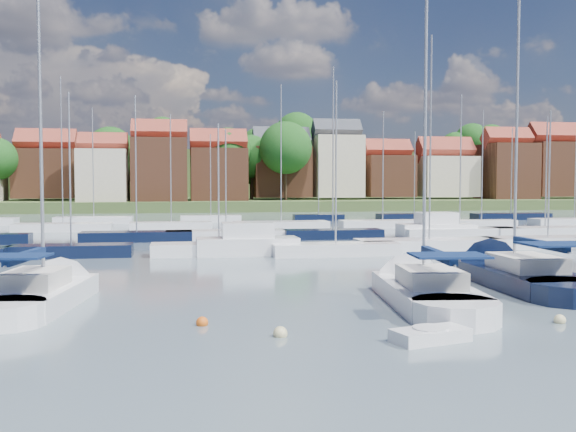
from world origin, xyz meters
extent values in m
plane|color=#4D5F69|center=(0.00, 40.00, 0.00)|extent=(260.00, 260.00, 0.00)
cube|color=white|center=(-15.50, 2.94, 0.25)|extent=(3.82, 7.28, 1.20)
cone|color=white|center=(-14.91, 7.24, 0.25)|extent=(3.33, 3.74, 2.90)
cylinder|color=white|center=(-15.98, -0.51, 0.25)|extent=(3.27, 3.27, 1.20)
cube|color=silver|center=(-15.57, 2.46, 1.20)|extent=(2.41, 3.15, 0.70)
cylinder|color=#B2B2B7|center=(-15.44, 3.41, 7.28)|extent=(0.14, 0.14, 12.87)
cylinder|color=#B2B2B7|center=(-15.70, 1.50, 2.05)|extent=(0.63, 3.84, 0.10)
cube|color=#0D1E44|center=(-15.70, 1.50, 2.20)|extent=(0.80, 3.67, 0.35)
cube|color=#0D1E44|center=(-15.87, 0.26, 2.35)|extent=(2.68, 2.06, 0.08)
cube|color=white|center=(0.12, 0.84, 0.25)|extent=(3.99, 7.88, 1.20)
cone|color=white|center=(0.65, 5.54, 0.25)|extent=(3.55, 4.01, 3.15)
cylinder|color=white|center=(-0.31, -2.92, 0.25)|extent=(3.49, 3.49, 1.20)
cube|color=silver|center=(0.06, 0.32, 1.20)|extent=(2.55, 3.38, 0.70)
cylinder|color=#B2B2B7|center=(0.18, 1.37, 7.86)|extent=(0.14, 0.14, 14.02)
cylinder|color=#B2B2B7|center=(-0.06, -0.72, 2.05)|extent=(0.58, 4.19, 0.10)
cube|color=#0D1E44|center=(-0.06, -0.72, 2.20)|extent=(0.75, 4.00, 0.35)
cube|color=#0D1E44|center=(-0.22, -2.08, 2.35)|extent=(2.88, 2.18, 0.08)
cube|color=black|center=(6.35, 4.52, 0.25)|extent=(3.86, 8.71, 1.20)
cone|color=black|center=(6.52, 9.89, 0.25)|extent=(3.72, 4.29, 3.58)
cylinder|color=black|center=(6.21, 0.23, 0.25)|extent=(3.70, 3.70, 1.20)
cube|color=silver|center=(6.33, 3.93, 1.20)|extent=(2.62, 3.66, 0.70)
cylinder|color=#B2B2B7|center=(6.37, 5.12, 8.99)|extent=(0.14, 0.14, 16.28)
cylinder|color=#B2B2B7|center=(6.29, 2.73, 2.05)|extent=(0.26, 4.78, 0.10)
cube|color=#0D1E44|center=(6.29, 2.73, 2.20)|extent=(0.45, 4.54, 0.35)
cube|color=#0D1E44|center=(6.24, 1.18, 2.35)|extent=(3.11, 2.25, 0.08)
cube|color=white|center=(-2.14, -5.13, 0.17)|extent=(2.65, 1.74, 0.48)
cylinder|color=white|center=(-2.14, -5.13, 0.31)|extent=(1.13, 1.13, 0.31)
sphere|color=beige|center=(-15.83, -1.43, 0.00)|extent=(0.46, 0.46, 0.46)
sphere|color=beige|center=(-6.70, -3.69, 0.00)|extent=(0.47, 0.47, 0.47)
sphere|color=#D85914|center=(-9.15, -1.63, 0.00)|extent=(0.43, 0.43, 0.43)
sphere|color=beige|center=(3.45, -3.35, 0.00)|extent=(0.42, 0.42, 0.42)
sphere|color=#D85914|center=(2.33, 5.43, 0.00)|extent=(0.50, 0.50, 0.50)
cube|color=black|center=(-17.11, 20.54, 0.35)|extent=(8.01, 2.24, 1.00)
cylinder|color=#B2B2B7|center=(-17.11, 20.54, 5.93)|extent=(0.12, 0.12, 10.16)
cube|color=white|center=(-7.27, 20.20, 0.35)|extent=(9.22, 2.58, 1.00)
cylinder|color=#B2B2B7|center=(-7.27, 20.20, 4.94)|extent=(0.12, 0.12, 8.18)
cube|color=white|center=(0.63, 18.61, 0.35)|extent=(8.78, 2.46, 1.00)
cylinder|color=#B2B2B7|center=(0.63, 18.61, 6.38)|extent=(0.12, 0.12, 11.06)
cube|color=white|center=(8.23, 20.67, 0.35)|extent=(10.79, 3.02, 1.00)
cylinder|color=#B2B2B7|center=(8.23, 20.67, 8.29)|extent=(0.12, 0.12, 14.87)
cube|color=white|center=(17.98, 21.03, 0.35)|extent=(10.13, 2.84, 1.00)
cylinder|color=#B2B2B7|center=(17.98, 21.03, 5.65)|extent=(0.12, 0.12, 9.59)
cube|color=white|center=(-5.31, 20.00, 0.50)|extent=(7.00, 2.60, 1.40)
cube|color=white|center=(-5.31, 20.00, 1.60)|extent=(3.50, 2.20, 1.30)
cube|color=black|center=(-13.55, 31.64, 0.35)|extent=(9.30, 2.60, 1.00)
cylinder|color=#B2B2B7|center=(-13.55, 31.64, 6.59)|extent=(0.12, 0.12, 11.48)
cube|color=white|center=(-5.94, 32.01, 0.35)|extent=(10.40, 2.91, 1.00)
cylinder|color=#B2B2B7|center=(-5.94, 32.01, 5.24)|extent=(0.12, 0.12, 8.77)
cube|color=black|center=(3.48, 31.28, 0.35)|extent=(8.80, 2.46, 1.00)
cylinder|color=#B2B2B7|center=(3.48, 31.28, 8.01)|extent=(0.12, 0.12, 14.33)
cube|color=white|center=(15.40, 31.16, 0.35)|extent=(10.73, 3.00, 1.00)
cylinder|color=#B2B2B7|center=(15.40, 31.16, 6.92)|extent=(0.12, 0.12, 12.14)
cube|color=white|center=(23.82, 30.97, 0.35)|extent=(10.48, 2.93, 1.00)
cylinder|color=#B2B2B7|center=(23.82, 30.97, 5.99)|extent=(0.12, 0.12, 10.28)
cube|color=white|center=(13.46, 32.00, 0.50)|extent=(7.00, 2.60, 1.40)
cube|color=white|center=(13.46, 32.00, 1.60)|extent=(3.50, 2.20, 1.30)
cube|color=white|center=(-21.71, 44.21, 0.35)|extent=(9.71, 2.72, 1.00)
cylinder|color=#B2B2B7|center=(-21.71, 44.21, 8.29)|extent=(0.12, 0.12, 14.88)
cube|color=white|center=(-10.84, 44.51, 0.35)|extent=(8.49, 2.38, 1.00)
cylinder|color=#B2B2B7|center=(-10.84, 44.51, 6.51)|extent=(0.12, 0.12, 11.31)
cube|color=white|center=(0.79, 43.78, 0.35)|extent=(10.16, 2.85, 1.00)
cylinder|color=#B2B2B7|center=(0.79, 43.78, 8.15)|extent=(0.12, 0.12, 14.59)
cube|color=white|center=(12.17, 43.90, 0.35)|extent=(9.53, 2.67, 1.00)
cylinder|color=#B2B2B7|center=(12.17, 43.90, 6.81)|extent=(0.12, 0.12, 11.91)
cube|color=white|center=(23.16, 42.50, 0.35)|extent=(7.62, 2.13, 1.00)
cylinder|color=#B2B2B7|center=(23.16, 42.50, 6.91)|extent=(0.12, 0.12, 12.13)
cube|color=white|center=(35.22, 43.59, 0.35)|extent=(10.17, 2.85, 1.00)
cylinder|color=#B2B2B7|center=(35.22, 43.59, 5.72)|extent=(0.12, 0.12, 9.73)
cube|color=white|center=(-20.26, 56.56, 0.35)|extent=(9.24, 2.59, 1.00)
cylinder|color=#B2B2B7|center=(-20.26, 56.56, 7.43)|extent=(0.12, 0.12, 13.17)
cube|color=white|center=(-6.08, 57.30, 0.35)|extent=(7.57, 2.12, 1.00)
cylinder|color=#B2B2B7|center=(-6.08, 57.30, 5.97)|extent=(0.12, 0.12, 10.24)
cube|color=black|center=(7.88, 57.47, 0.35)|extent=(6.58, 1.84, 1.00)
cylinder|color=#B2B2B7|center=(7.88, 57.47, 4.85)|extent=(0.12, 0.12, 8.01)
cube|color=black|center=(20.94, 57.40, 0.35)|extent=(9.92, 2.78, 1.00)
cylinder|color=#B2B2B7|center=(20.94, 57.40, 6.31)|extent=(0.12, 0.12, 10.92)
cube|color=black|center=(34.28, 56.37, 0.35)|extent=(10.55, 2.95, 1.00)
cylinder|color=#B2B2B7|center=(34.28, 56.37, 6.61)|extent=(0.12, 0.12, 11.51)
cube|color=#44542A|center=(0.00, 117.00, 0.30)|extent=(200.00, 70.00, 3.00)
cube|color=#44542A|center=(0.00, 142.00, 5.00)|extent=(200.00, 60.00, 14.00)
cube|color=brown|center=(-33.65, 97.79, 6.56)|extent=(10.37, 9.97, 8.73)
cube|color=maroon|center=(-33.65, 97.79, 12.20)|extent=(10.57, 5.13, 5.13)
cube|color=beige|center=(-22.74, 89.00, 6.08)|extent=(8.09, 8.80, 8.96)
cube|color=maroon|center=(-22.74, 89.00, 11.55)|extent=(8.25, 4.00, 4.00)
cube|color=brown|center=(-13.35, 89.94, 7.08)|extent=(9.36, 10.17, 10.97)
cube|color=maroon|center=(-13.35, 89.94, 13.72)|extent=(9.54, 4.63, 4.63)
cube|color=brown|center=(-3.04, 91.65, 6.31)|extent=(9.90, 8.56, 9.42)
cube|color=maroon|center=(-3.04, 91.65, 12.23)|extent=(10.10, 4.90, 4.90)
cube|color=brown|center=(9.10, 96.65, 6.95)|extent=(10.59, 8.93, 9.49)
cube|color=#383A42|center=(9.10, 96.65, 12.99)|extent=(10.80, 5.24, 5.24)
cube|color=beige|center=(19.71, 95.80, 8.02)|extent=(9.01, 8.61, 11.65)
cube|color=#383A42|center=(19.71, 95.80, 14.95)|extent=(9.19, 4.46, 4.46)
cube|color=brown|center=(30.17, 97.00, 6.20)|extent=(9.10, 9.34, 8.00)
cube|color=maroon|center=(30.17, 97.00, 11.32)|extent=(9.28, 4.50, 4.50)
cube|color=beige|center=(41.95, 96.59, 6.14)|extent=(10.86, 9.59, 7.88)
cube|color=maroon|center=(41.95, 96.59, 11.41)|extent=(11.07, 5.37, 5.37)
cube|color=brown|center=(53.76, 93.92, 7.09)|extent=(9.18, 9.96, 10.97)
cube|color=maroon|center=(53.76, 93.92, 13.70)|extent=(9.36, 4.54, 4.54)
cube|color=brown|center=(65.18, 95.21, 7.58)|extent=(11.39, 9.67, 10.76)
cube|color=maroon|center=(65.18, 95.21, 14.36)|extent=(11.62, 5.64, 5.64)
cylinder|color=#382619|center=(56.77, 115.51, 8.51)|extent=(0.50, 0.50, 4.47)
sphere|color=#1D591B|center=(56.77, 115.51, 14.58)|extent=(8.18, 8.18, 8.18)
cylinder|color=#382619|center=(3.46, 95.93, 3.83)|extent=(0.50, 0.50, 4.46)
sphere|color=#1D591B|center=(3.46, 95.93, 9.88)|extent=(8.15, 8.15, 8.15)
cylinder|color=#382619|center=(15.22, 113.68, 8.58)|extent=(0.50, 0.50, 5.15)
sphere|color=#1D591B|center=(15.22, 113.68, 15.56)|extent=(9.41, 9.41, 9.41)
cylinder|color=#382619|center=(-13.54, 116.31, 8.68)|extent=(0.50, 0.50, 4.56)
sphere|color=#1D591B|center=(-13.54, 116.31, 14.87)|extent=(8.34, 8.34, 8.34)
cylinder|color=#382619|center=(-23.24, 105.25, 4.18)|extent=(0.50, 0.50, 5.15)
sphere|color=#1D591B|center=(-23.24, 105.25, 11.17)|extent=(9.42, 9.42, 9.42)
cylinder|color=#382619|center=(-38.67, 107.32, 6.76)|extent=(0.50, 0.50, 3.42)
sphere|color=#1D591B|center=(-38.67, 107.32, 11.40)|extent=(6.26, 6.26, 6.26)
cylinder|color=#382619|center=(13.76, 104.71, 3.48)|extent=(0.50, 0.50, 3.77)
sphere|color=#1D591B|center=(13.76, 104.71, 8.60)|extent=(6.89, 6.89, 6.89)
cylinder|color=#382619|center=(9.05, 90.94, 4.21)|extent=(0.50, 0.50, 5.21)
sphere|color=#1D591B|center=(9.05, 90.94, 11.28)|extent=(9.53, 9.53, 9.53)
cylinder|color=#382619|center=(61.93, 101.62, 3.09)|extent=(0.50, 0.50, 2.97)
sphere|color=#1D591B|center=(61.93, 101.62, 7.12)|extent=(5.44, 5.44, 5.44)
cylinder|color=#382619|center=(-1.15, 93.75, 4.02)|extent=(0.50, 0.50, 4.84)
sphere|color=#1D591B|center=(-1.15, 93.75, 10.59)|extent=(8.85, 8.85, 8.85)
cylinder|color=#382619|center=(52.68, 115.72, 8.17)|extent=(0.50, 0.50, 3.72)
sphere|color=#1D591B|center=(52.68, 115.72, 13.21)|extent=(6.80, 6.80, 6.80)
cylinder|color=#382619|center=(54.05, 94.13, 3.62)|extent=(0.50, 0.50, 4.05)
sphere|color=#1D591B|center=(54.05, 94.13, 9.11)|extent=(7.40, 7.40, 7.40)
cylinder|color=#382619|center=(6.84, 113.29, 7.91)|extent=(0.50, 0.50, 3.93)
sphere|color=#1D591B|center=(6.84, 113.29, 13.24)|extent=(7.19, 7.19, 7.19)
cylinder|color=#382619|center=(30.65, 100.17, 3.51)|extent=(0.50, 0.50, 3.82)
sphere|color=#1D591B|center=(30.65, 100.17, 8.70)|extent=(6.99, 6.99, 6.99)
cylinder|color=#382619|center=(-17.44, 93.12, 3.34)|extent=(0.50, 0.50, 3.48)
sphere|color=#1D591B|center=(-17.44, 93.12, 8.07)|extent=(6.37, 6.37, 6.37)
cylinder|color=#382619|center=(57.51, 102.81, 3.09)|extent=(0.50, 0.50, 2.99)
sphere|color=#1D591B|center=(57.51, 102.81, 7.14)|extent=(5.46, 5.46, 5.46)
cylinder|color=#382619|center=(3.61, 99.04, 3.22)|extent=(0.50, 0.50, 3.25)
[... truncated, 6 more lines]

